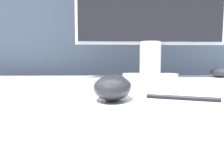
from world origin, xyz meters
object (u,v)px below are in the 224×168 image
object	(u,v)px
computer_mouse_near	(113,87)
monitor	(151,8)
computer_mouse_far	(219,72)

from	to	relation	value
computer_mouse_near	monitor	world-z (taller)	monitor
computer_mouse_near	computer_mouse_far	distance (m)	0.76
computer_mouse_near	computer_mouse_far	world-z (taller)	computer_mouse_near
monitor	computer_mouse_far	world-z (taller)	monitor
computer_mouse_near	computer_mouse_far	xyz separation A→B (m)	(0.51, 0.56, -0.00)
computer_mouse_far	computer_mouse_near	bearing A→B (deg)	-130.52
monitor	computer_mouse_far	bearing A→B (deg)	7.58
computer_mouse_near	monitor	bearing A→B (deg)	81.89
computer_mouse_near	monitor	xyz separation A→B (m)	(0.18, 0.52, 0.27)
computer_mouse_near	computer_mouse_far	bearing A→B (deg)	59.21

